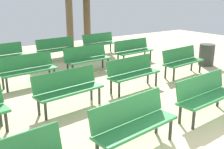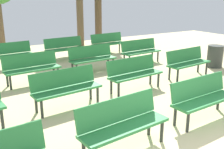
# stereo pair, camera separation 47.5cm
# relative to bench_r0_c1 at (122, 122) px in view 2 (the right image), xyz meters

# --- Properties ---
(bench_r0_c1) EXTENTS (1.64, 0.63, 0.87)m
(bench_r0_c1) POSITION_rel_bench_r0_c1_xyz_m (0.00, 0.00, 0.00)
(bench_r0_c1) COLOR #2D8442
(bench_r0_c1) RESTS_ON ground_plane
(bench_r0_c2) EXTENTS (1.62, 0.57, 0.87)m
(bench_r0_c2) POSITION_rel_bench_r0_c1_xyz_m (2.06, 0.12, 0.00)
(bench_r0_c2) COLOR #2D8442
(bench_r0_c2) RESTS_ON ground_plane
(bench_r1_c1) EXTENTS (1.64, 0.62, 0.87)m
(bench_r1_c1) POSITION_rel_bench_r0_c1_xyz_m (-0.12, 2.16, 0.00)
(bench_r1_c1) COLOR #2D8442
(bench_r1_c1) RESTS_ON ground_plane
(bench_r1_c2) EXTENTS (1.63, 0.60, 0.87)m
(bench_r1_c2) POSITION_rel_bench_r0_c1_xyz_m (1.90, 2.32, 0.00)
(bench_r1_c2) COLOR #2D8442
(bench_r1_c2) RESTS_ON ground_plane
(bench_r1_c3) EXTENTS (1.63, 0.61, 0.87)m
(bench_r1_c3) POSITION_rel_bench_r0_c1_xyz_m (4.06, 2.46, 0.00)
(bench_r1_c3) COLOR #2D8442
(bench_r1_c3) RESTS_ON ground_plane
(bench_r2_c1) EXTENTS (1.63, 0.60, 0.87)m
(bench_r2_c1) POSITION_rel_bench_r0_c1_xyz_m (-0.32, 4.33, 0.00)
(bench_r2_c1) COLOR #2D8442
(bench_r2_c1) RESTS_ON ground_plane
(bench_r2_c2) EXTENTS (1.62, 0.56, 0.87)m
(bench_r2_c2) POSITION_rel_bench_r0_c1_xyz_m (1.75, 4.53, 0.00)
(bench_r2_c2) COLOR #2D8442
(bench_r2_c2) RESTS_ON ground_plane
(bench_r2_c3) EXTENTS (1.62, 0.57, 0.87)m
(bench_r2_c3) POSITION_rel_bench_r0_c1_xyz_m (3.88, 4.67, 0.00)
(bench_r2_c3) COLOR #2D8442
(bench_r2_c3) RESTS_ON ground_plane
(bench_r3_c1) EXTENTS (1.63, 0.61, 0.87)m
(bench_r3_c1) POSITION_rel_bench_r0_c1_xyz_m (-0.51, 6.56, 0.00)
(bench_r3_c1) COLOR #2D8442
(bench_r3_c1) RESTS_ON ground_plane
(bench_r3_c2) EXTENTS (1.63, 0.60, 0.87)m
(bench_r3_c2) POSITION_rel_bench_r0_c1_xyz_m (1.63, 6.67, 0.00)
(bench_r3_c2) COLOR #2D8442
(bench_r3_c2) RESTS_ON ground_plane
(bench_r3_c3) EXTENTS (1.63, 0.61, 0.87)m
(bench_r3_c3) POSITION_rel_bench_r0_c1_xyz_m (3.72, 6.82, 0.00)
(bench_r3_c3) COLOR #2D8442
(bench_r3_c3) RESTS_ON ground_plane
(trash_bin) EXTENTS (0.55, 0.55, 0.78)m
(trash_bin) POSITION_rel_bench_r0_c1_xyz_m (5.80, 2.79, -0.11)
(trash_bin) COLOR #383D38
(trash_bin) RESTS_ON ground_plane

